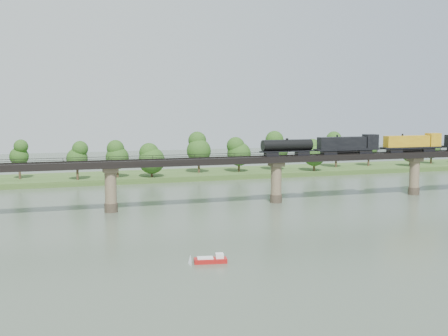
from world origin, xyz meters
name	(u,v)px	position (x,y,z in m)	size (l,w,h in m)	color
ground	(337,228)	(0.00, 0.00, 0.00)	(400.00, 400.00, 0.00)	#3A4839
far_bank	(211,174)	(0.00, 85.00, 0.80)	(300.00, 24.00, 1.60)	#325020
bridge	(276,180)	(0.00, 30.00, 5.46)	(236.00, 30.00, 11.50)	#473A2D
bridge_superstructure	(276,155)	(0.00, 30.00, 11.79)	(220.00, 4.90, 0.75)	black
far_treeline	(191,152)	(-8.21, 80.52, 8.83)	(289.06, 17.54, 13.60)	#382619
freight_train	(391,144)	(32.34, 30.00, 13.83)	(70.77, 2.76, 4.87)	black
motorboat	(211,260)	(-30.51, -16.03, 0.48)	(5.20, 2.65, 1.39)	#9F1412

